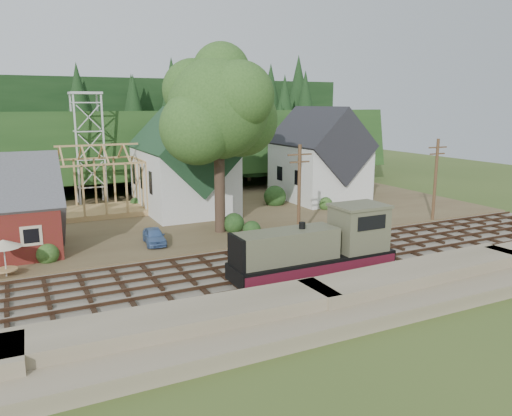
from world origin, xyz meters
name	(u,v)px	position (x,y,z in m)	size (l,w,h in m)	color
ground	(249,272)	(0.00, 0.00, 0.00)	(140.00, 140.00, 0.00)	#384C1E
embankment	(319,320)	(0.00, -8.50, 0.00)	(64.00, 5.00, 1.60)	#7F7259
railroad_bed	(249,271)	(0.00, 0.00, 0.08)	(64.00, 11.00, 0.16)	#726B5B
village_flat	(171,217)	(0.00, 18.00, 0.15)	(64.00, 26.00, 0.30)	brown
hillside	(121,184)	(0.00, 42.00, 0.00)	(70.00, 28.00, 8.00)	#1E3F19
ridge	(102,171)	(0.00, 58.00, 0.00)	(80.00, 20.00, 12.00)	black
church	(183,164)	(2.00, 19.68, 5.18)	(8.40, 15.17, 13.00)	silver
farmhouse	(319,160)	(18.00, 19.00, 4.87)	(8.40, 10.80, 10.60)	silver
timber_frame	(100,185)	(-6.00, 22.00, 3.27)	(8.20, 6.20, 6.99)	tan
lattice_tower	(86,115)	(-6.00, 28.00, 10.03)	(3.20, 3.20, 12.12)	silver
big_tree	(220,116)	(2.17, 10.08, 10.22)	(10.90, 8.40, 14.70)	#38281E
telegraph_pole_near	(299,191)	(7.00, 5.20, 4.25)	(2.20, 0.28, 8.00)	#4C331E
telegraph_pole_far	(435,179)	(22.00, 5.20, 4.25)	(2.20, 0.28, 8.00)	#4C331E
locomotive	(320,248)	(3.62, -3.00, 2.00)	(11.12, 2.78, 4.47)	black
car_blue	(154,236)	(-4.16, 8.72, 0.94)	(1.51, 3.75, 1.28)	#5275AF
car_red	(336,193)	(20.27, 18.57, 0.87)	(1.90, 4.12, 1.14)	#AA0D2C
patio_set	(3,245)	(-14.71, 5.50, 2.37)	(2.19, 2.19, 2.43)	silver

